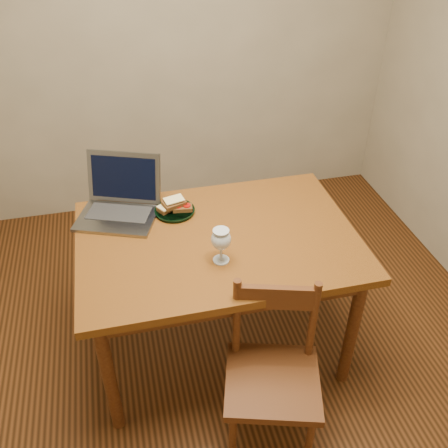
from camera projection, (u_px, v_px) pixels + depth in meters
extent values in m
cube|color=black|center=(219.00, 358.00, 2.69)|extent=(3.20, 3.20, 0.02)
cube|color=gray|center=(162.00, 27.00, 3.18)|extent=(3.20, 0.02, 2.60)
cube|color=#552D0E|center=(218.00, 240.00, 2.34)|extent=(1.30, 0.90, 0.04)
cylinder|color=#3D1B0C|center=(109.00, 377.00, 2.16)|extent=(0.06, 0.06, 0.70)
cylinder|color=#3D1B0C|center=(352.00, 331.00, 2.38)|extent=(0.06, 0.06, 0.70)
cylinder|color=#3D1B0C|center=(103.00, 268.00, 2.74)|extent=(0.06, 0.06, 0.70)
cylinder|color=#3D1B0C|center=(298.00, 238.00, 2.96)|extent=(0.06, 0.06, 0.70)
cube|color=#3D1B0C|center=(272.00, 382.00, 2.08)|extent=(0.48, 0.47, 0.04)
cube|color=#3D1B0C|center=(277.00, 297.00, 2.00)|extent=(0.31, 0.12, 0.11)
cylinder|color=black|center=(175.00, 211.00, 2.49)|extent=(0.20, 0.20, 0.02)
cube|color=slate|center=(117.00, 218.00, 2.44)|extent=(0.44, 0.38, 0.02)
cube|color=slate|center=(124.00, 177.00, 2.49)|extent=(0.38, 0.21, 0.25)
cube|color=black|center=(124.00, 177.00, 2.49)|extent=(0.33, 0.17, 0.21)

